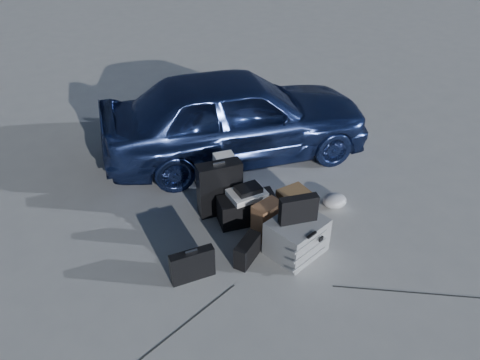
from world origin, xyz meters
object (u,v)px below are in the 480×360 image
car (236,115)px  suitcase_left (220,188)px  briefcase (192,265)px  suitcase_right (223,184)px  pelican_case (297,237)px  cardboard_box (294,200)px  duffel_bag (247,209)px

car → suitcase_left: bearing=155.7°
briefcase → suitcase_right: size_ratio=0.93×
briefcase → suitcase_left: bearing=54.2°
briefcase → suitcase_left: suitcase_left is taller
pelican_case → cardboard_box: size_ratio=1.67×
car → briefcase: 2.63m
car → pelican_case: bearing=-178.4°
suitcase_left → duffel_bag: suitcase_left is taller
suitcase_left → suitcase_right: size_ratio=1.39×
cardboard_box → suitcase_right: bearing=140.2°
suitcase_right → pelican_case: bearing=-90.3°
briefcase → suitcase_right: 1.41m
pelican_case → briefcase: 1.21m
suitcase_left → suitcase_right: bearing=61.9°
duffel_bag → briefcase: bearing=-138.4°
suitcase_right → duffel_bag: (0.07, -0.50, -0.08)m
pelican_case → briefcase: pelican_case is taller
suitcase_left → duffel_bag: bearing=-48.6°
car → pelican_case: car is taller
car → duffel_bag: 1.66m
suitcase_left → cardboard_box: suitcase_left is taller
car → briefcase: size_ratio=8.10×
duffel_bag → suitcase_right: bearing=109.6°
briefcase → car: bearing=56.4°
suitcase_right → briefcase: bearing=-143.3°
briefcase → cardboard_box: briefcase is taller
cardboard_box → suitcase_left: bearing=154.1°
car → suitcase_right: size_ratio=7.52×
pelican_case → duffel_bag: pelican_case is taller
car → suitcase_right: bearing=155.7°
pelican_case → cardboard_box: (0.43, 0.67, -0.08)m
suitcase_right → cardboard_box: bearing=-52.7°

